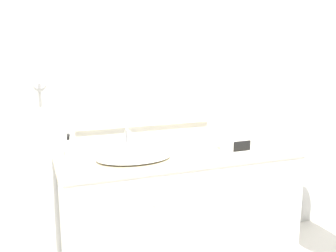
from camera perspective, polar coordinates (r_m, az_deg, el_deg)
The scene contains 7 objects.
wall_back at distance 2.83m, azimuth -0.34°, elevation 5.24°, with size 8.00×0.18×2.55m.
vanity_counter at distance 2.77m, azimuth 2.11°, elevation -12.92°, with size 1.71×0.59×0.88m.
sink_basin at distance 2.48m, azimuth -5.20°, elevation -4.61°, with size 0.50×0.39×0.17m.
soap_bottle at distance 2.61m, azimuth -14.90°, elevation -3.16°, with size 0.06×0.06×0.16m.
appliance_box at distance 2.69m, azimuth 10.42°, elevation -2.67°, with size 0.19×0.15×0.11m.
picture_frame at distance 3.05m, azimuth 14.55°, elevation -0.88°, with size 0.11×0.01×0.14m.
hand_towel_near_sink at distance 2.91m, azimuth 12.11°, elevation -2.25°, with size 0.20×0.11×0.05m.
Camera 1 is at (-0.97, -2.00, 1.60)m, focal length 40.00 mm.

